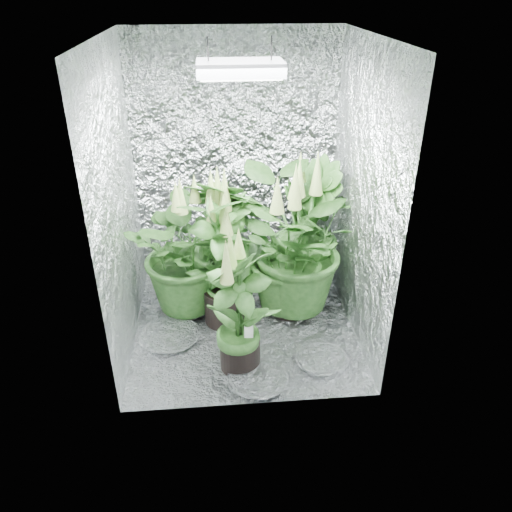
{
  "coord_description": "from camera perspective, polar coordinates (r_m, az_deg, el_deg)",
  "views": [
    {
      "loc": [
        -0.18,
        -3.02,
        2.28
      ],
      "look_at": [
        0.09,
        0.0,
        0.59
      ],
      "focal_mm": 35.0,
      "sensor_mm": 36.0,
      "label": 1
    }
  ],
  "objects": [
    {
      "name": "plant_a",
      "position": [
        3.74,
        -7.73,
        0.73
      ],
      "size": [
        1.01,
        1.01,
        1.08
      ],
      "rotation": [
        0.0,
        0.0,
        0.14
      ],
      "color": "black",
      "rests_on": "ground"
    },
    {
      "name": "plant_c",
      "position": [
        3.95,
        5.92,
        2.87
      ],
      "size": [
        0.66,
        0.66,
        1.18
      ],
      "rotation": [
        0.0,
        0.0,
        1.43
      ],
      "color": "black",
      "rests_on": "ground"
    },
    {
      "name": "plant_b",
      "position": [
        3.59,
        -3.75,
        -1.44
      ],
      "size": [
        0.68,
        0.68,
        1.02
      ],
      "rotation": [
        0.0,
        0.0,
        0.65
      ],
      "color": "black",
      "rests_on": "ground"
    },
    {
      "name": "grow_lamp",
      "position": [
        3.06,
        -1.83,
        20.61
      ],
      "size": [
        0.5,
        0.3,
        0.22
      ],
      "color": "gray",
      "rests_on": "ceiling"
    },
    {
      "name": "ground",
      "position": [
        3.79,
        -1.39,
        -7.83
      ],
      "size": [
        1.6,
        1.6,
        0.0
      ],
      "primitive_type": "plane",
      "color": "silver",
      "rests_on": "ground"
    },
    {
      "name": "walls",
      "position": [
        3.29,
        -1.6,
        6.22
      ],
      "size": [
        1.62,
        1.62,
        2.0
      ],
      "color": "silver",
      "rests_on": "ground"
    },
    {
      "name": "circulation_fan",
      "position": [
        4.02,
        6.69,
        -2.84
      ],
      "size": [
        0.19,
        0.32,
        0.38
      ],
      "rotation": [
        0.0,
        0.0,
        -0.32
      ],
      "color": "black",
      "rests_on": "ground"
    },
    {
      "name": "plant_f",
      "position": [
        3.16,
        -1.93,
        -6.19
      ],
      "size": [
        0.66,
        0.66,
        1.0
      ],
      "rotation": [
        0.0,
        0.0,
        3.74
      ],
      "color": "black",
      "rests_on": "ground"
    },
    {
      "name": "plant_label",
      "position": [
        3.23,
        -0.83,
        -8.7
      ],
      "size": [
        0.06,
        0.03,
        0.09
      ],
      "primitive_type": "cube",
      "rotation": [
        -0.21,
        0.0,
        -0.07
      ],
      "color": "white",
      "rests_on": "plant_f"
    },
    {
      "name": "plant_d",
      "position": [
        3.8,
        -3.49,
        1.48
      ],
      "size": [
        0.74,
        0.74,
        1.13
      ],
      "rotation": [
        0.0,
        0.0,
        2.78
      ],
      "color": "black",
      "rests_on": "ground"
    },
    {
      "name": "ceiling",
      "position": [
        3.04,
        -1.88,
        23.85
      ],
      "size": [
        1.6,
        1.6,
        0.01
      ],
      "primitive_type": "cube",
      "color": "silver",
      "rests_on": "walls"
    },
    {
      "name": "plant_e",
      "position": [
        3.66,
        4.12,
        0.98
      ],
      "size": [
        1.13,
        1.13,
        1.17
      ],
      "rotation": [
        0.0,
        0.0,
        2.94
      ],
      "color": "black",
      "rests_on": "ground"
    }
  ]
}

